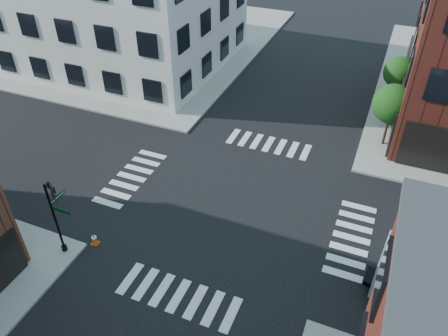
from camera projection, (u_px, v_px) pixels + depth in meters
ground at (232, 205)px, 25.98m from camera, size 120.00×120.00×0.00m
sidewalk_nw at (125, 36)px, 47.79m from camera, size 30.00×30.00×0.15m
building_nw at (106, 0)px, 40.22m from camera, size 22.00×16.00×11.00m
tree_near at (393, 106)px, 29.10m from camera, size 2.69×2.69×4.49m
tree_far at (400, 74)px, 33.69m from camera, size 2.43×2.43×4.07m
signal_pole at (56, 211)px, 21.39m from camera, size 1.29×1.24×4.60m
traffic_cone at (94, 239)px, 23.32m from camera, size 0.39×0.39×0.70m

